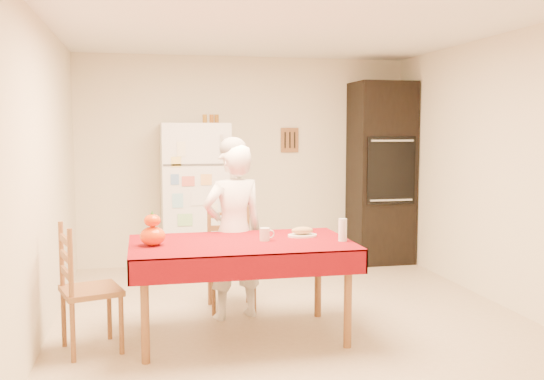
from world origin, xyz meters
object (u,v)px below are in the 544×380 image
object	(u,v)px
oven_cabinet	(381,173)
bread_plate	(302,236)
refrigerator	(195,198)
seated_woman	(234,232)
chair_left	(82,284)
coffee_mug	(265,234)
wine_glass	(343,230)
chair_far	(230,253)
dining_table	(241,250)
pumpkin_lower	(153,236)

from	to	relation	value
oven_cabinet	bread_plate	xyz separation A→B (m)	(-1.61, -2.27, -0.33)
refrigerator	seated_woman	size ratio (longest dim) A/B	1.13
chair_left	seated_woman	size ratio (longest dim) A/B	0.63
oven_cabinet	coffee_mug	world-z (taller)	oven_cabinet
seated_woman	wine_glass	bearing A→B (deg)	125.14
bread_plate	chair_left	bearing A→B (deg)	-174.16
oven_cabinet	wine_glass	size ratio (longest dim) A/B	12.50
chair_far	bread_plate	world-z (taller)	chair_far
wine_glass	bread_plate	distance (m)	0.37
oven_cabinet	chair_far	world-z (taller)	oven_cabinet
refrigerator	seated_woman	xyz separation A→B (m)	(0.17, -1.82, -0.10)
chair_left	coffee_mug	world-z (taller)	chair_left
wine_glass	bread_plate	size ratio (longest dim) A/B	0.73
oven_cabinet	coffee_mug	distance (m)	3.09
dining_table	chair_far	bearing A→B (deg)	87.57
dining_table	coffee_mug	xyz separation A→B (m)	(0.19, -0.00, 0.12)
dining_table	bread_plate	world-z (taller)	bread_plate
refrigerator	pumpkin_lower	bearing A→B (deg)	-102.51
refrigerator	oven_cabinet	distance (m)	2.29
coffee_mug	bread_plate	distance (m)	0.35
dining_table	seated_woman	xyz separation A→B (m)	(0.02, 0.51, 0.06)
seated_woman	bread_plate	bearing A→B (deg)	127.13
dining_table	chair_left	size ratio (longest dim) A/B	1.79
oven_cabinet	chair_far	size ratio (longest dim) A/B	2.32
seated_woman	pumpkin_lower	size ratio (longest dim) A/B	7.91
refrigerator	seated_woman	world-z (taller)	refrigerator
chair_far	dining_table	bearing A→B (deg)	-91.93
coffee_mug	wine_glass	world-z (taller)	wine_glass
chair_far	pumpkin_lower	bearing A→B (deg)	-129.28
chair_left	pumpkin_lower	bearing A→B (deg)	-101.00
oven_cabinet	wine_glass	distance (m)	2.87
oven_cabinet	chair_left	distance (m)	4.16
wine_glass	bread_plate	xyz separation A→B (m)	(-0.26, 0.25, -0.08)
chair_left	oven_cabinet	bearing A→B (deg)	-69.89
oven_cabinet	chair_far	xyz separation A→B (m)	(-2.09, -1.55, -0.59)
refrigerator	wine_glass	bearing A→B (deg)	-69.47
chair_left	bread_plate	xyz separation A→B (m)	(1.71, 0.17, 0.26)
refrigerator	chair_far	size ratio (longest dim) A/B	1.79
chair_far	seated_woman	xyz separation A→B (m)	(-0.02, -0.32, 0.25)
oven_cabinet	chair_far	bearing A→B (deg)	-143.50
wine_glass	oven_cabinet	bearing A→B (deg)	61.82
refrigerator	chair_far	world-z (taller)	refrigerator
seated_woman	bread_plate	distance (m)	0.65
oven_cabinet	coffee_mug	size ratio (longest dim) A/B	22.00
dining_table	chair_far	distance (m)	0.85
pumpkin_lower	chair_left	bearing A→B (deg)	-174.68
coffee_mug	wine_glass	size ratio (longest dim) A/B	0.57
dining_table	wine_glass	bearing A→B (deg)	-10.46
seated_woman	oven_cabinet	bearing A→B (deg)	-152.44
coffee_mug	seated_woman	bearing A→B (deg)	108.03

